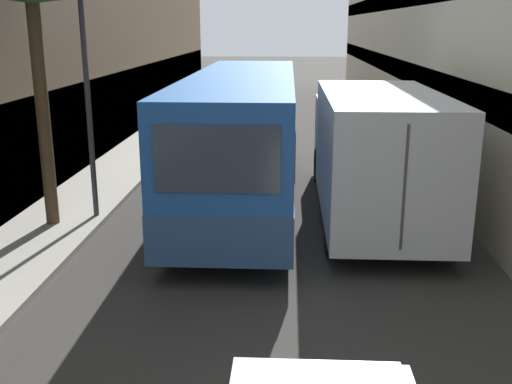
{
  "coord_description": "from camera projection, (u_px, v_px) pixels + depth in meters",
  "views": [
    {
      "loc": [
        0.37,
        2.01,
        4.35
      ],
      "look_at": [
        -0.16,
        11.85,
        1.6
      ],
      "focal_mm": 42.0,
      "sensor_mm": 36.0,
      "label": 1
    }
  ],
  "objects": [
    {
      "name": "ground_plane",
      "position": [
        271.0,
        222.0,
        13.68
      ],
      "size": [
        150.0,
        150.0,
        0.0
      ],
      "primitive_type": "plane",
      "color": "#33302D"
    },
    {
      "name": "sidewalk_left",
      "position": [
        64.0,
        216.0,
        13.92
      ],
      "size": [
        2.08,
        60.0,
        0.13
      ],
      "color": "#9E998E",
      "rests_on": "ground_plane"
    },
    {
      "name": "bus",
      "position": [
        243.0,
        134.0,
        15.13
      ],
      "size": [
        2.52,
        11.34,
        3.19
      ],
      "color": "#1E519E",
      "rests_on": "ground_plane"
    },
    {
      "name": "box_truck",
      "position": [
        374.0,
        149.0,
        13.76
      ],
      "size": [
        2.43,
        8.09,
        2.99
      ],
      "color": "silver",
      "rests_on": "ground_plane"
    },
    {
      "name": "panel_van",
      "position": [
        253.0,
        96.0,
        28.0
      ],
      "size": [
        1.92,
        4.35,
        2.07
      ],
      "color": "silver",
      "rests_on": "ground_plane"
    }
  ]
}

